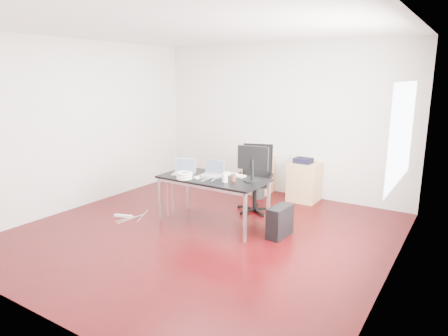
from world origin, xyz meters
The scene contains 18 objects.
room_shell centered at (0.04, 0.00, 1.40)m, with size 5.00×5.00×5.00m.
desk centered at (-0.08, 0.37, 0.68)m, with size 1.60×0.80×0.73m.
office_chair centered at (0.15, 1.30, 0.61)m, with size 0.61×0.62×1.08m.
filing_cabinet_left centered at (-0.30, 2.23, 0.35)m, with size 0.50×0.50×0.70m, color tan.
filing_cabinet_right centered at (0.65, 2.23, 0.35)m, with size 0.50×0.50×0.70m, color tan.
pc_tower centered at (0.98, 0.46, 0.22)m, with size 0.20×0.45×0.44m, color black.
wastebasket centered at (-0.12, 1.92, 0.14)m, with size 0.24×0.24×0.28m, color black.
power_strip centered at (-1.46, -0.16, 0.02)m, with size 0.30×0.06×0.04m, color white.
laptop_left centered at (-0.58, 0.32, 0.79)m, with size 0.40×0.36×0.23m.
laptop_right centered at (-0.16, 0.46, 0.79)m, with size 0.35×0.27×0.23m.
monitor centered at (0.52, 0.51, 1.01)m, with size 0.45×0.26×0.51m.
keyboard centered at (0.10, 0.64, 0.74)m, with size 0.44×0.14×0.02m, color white.
cup_white centered at (0.21, 0.24, 0.79)m, with size 0.08×0.08×0.12m, color white.
cup_brown centered at (0.28, 0.37, 0.78)m, with size 0.08×0.08×0.10m, color brown.
cable_coil centered at (-0.37, 0.06, 0.78)m, with size 0.24×0.24×0.11m.
power_adapter centered at (-0.25, 0.19, 0.74)m, with size 0.07×0.07×0.03m, color white.
speaker centered at (-0.30, 2.24, 0.79)m, with size 0.09×0.08×0.18m, color #9E9E9E.
navy_garment centered at (0.62, 2.19, 0.74)m, with size 0.30×0.24×0.09m, color black.
Camera 1 is at (3.16, -4.39, 2.20)m, focal length 32.00 mm.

